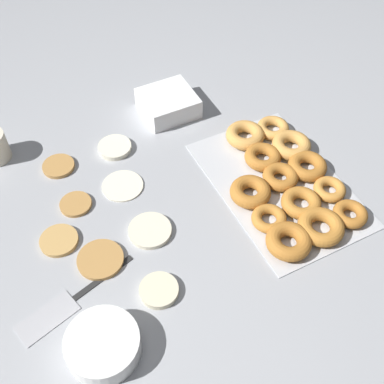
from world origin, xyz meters
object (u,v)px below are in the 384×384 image
(container_stack, at_px, (168,103))
(spatula, at_px, (60,308))
(pancake_1, at_px, (100,259))
(pancake_0, at_px, (150,230))
(pancake_2, at_px, (76,204))
(pancake_4, at_px, (115,147))
(batter_bowl, at_px, (103,345))
(pancake_3, at_px, (159,290))
(pancake_7, at_px, (122,185))
(donut_tray, at_px, (285,182))
(pancake_5, at_px, (59,240))
(pancake_6, at_px, (59,166))

(container_stack, xyz_separation_m, spatula, (-0.49, 0.49, -0.03))
(pancake_1, bearing_deg, pancake_0, -80.26)
(pancake_2, distance_m, pancake_4, 0.22)
(pancake_4, xyz_separation_m, batter_bowl, (-0.54, 0.23, 0.02))
(pancake_3, relative_size, pancake_7, 0.81)
(donut_tray, bearing_deg, pancake_2, 69.77)
(pancake_4, xyz_separation_m, spatula, (-0.41, 0.29, -0.01))
(container_stack, bearing_deg, pancake_5, 125.74)
(pancake_0, distance_m, pancake_3, 0.17)
(pancake_2, distance_m, pancake_3, 0.34)
(pancake_1, bearing_deg, pancake_6, 0.04)
(pancake_0, xyz_separation_m, pancake_7, (0.17, 0.01, -0.00))
(pancake_1, xyz_separation_m, pancake_7, (0.19, -0.13, -0.00))
(pancake_5, relative_size, spatula, 0.32)
(pancake_0, bearing_deg, pancake_3, 163.28)
(pancake_5, xyz_separation_m, container_stack, (0.32, -0.44, 0.03))
(batter_bowl, relative_size, container_stack, 0.99)
(pancake_7, bearing_deg, pancake_2, 92.63)
(pancake_3, height_order, pancake_6, pancake_3)
(pancake_4, bearing_deg, pancake_1, 153.68)
(pancake_4, height_order, pancake_7, pancake_4)
(pancake_3, height_order, spatula, pancake_3)
(pancake_1, xyz_separation_m, pancake_5, (0.10, 0.07, 0.00))
(pancake_3, bearing_deg, batter_bowl, 114.61)
(pancake_5, bearing_deg, pancake_6, -16.45)
(pancake_0, height_order, pancake_1, pancake_0)
(pancake_1, bearing_deg, pancake_2, -0.03)
(batter_bowl, bearing_deg, pancake_5, 0.85)
(pancake_0, height_order, pancake_6, pancake_0)
(pancake_4, relative_size, donut_tray, 0.20)
(pancake_2, bearing_deg, pancake_6, 0.14)
(pancake_2, distance_m, pancake_7, 0.13)
(pancake_1, relative_size, pancake_4, 1.16)
(pancake_2, height_order, donut_tray, donut_tray)
(pancake_3, bearing_deg, pancake_6, 10.68)
(pancake_0, relative_size, batter_bowl, 0.69)
(container_stack, bearing_deg, pancake_1, 138.20)
(pancake_6, relative_size, spatula, 0.30)
(pancake_0, relative_size, container_stack, 0.68)
(pancake_5, bearing_deg, container_stack, -54.26)
(pancake_4, bearing_deg, pancake_0, 174.97)
(pancake_5, height_order, donut_tray, donut_tray)
(pancake_4, bearing_deg, pancake_7, 166.69)
(container_stack, bearing_deg, pancake_0, 149.20)
(pancake_0, relative_size, spatula, 0.36)
(donut_tray, height_order, batter_bowl, batter_bowl)
(pancake_0, relative_size, pancake_7, 0.97)
(pancake_2, relative_size, pancake_6, 0.94)
(pancake_0, xyz_separation_m, container_stack, (0.39, -0.23, 0.03))
(batter_bowl, bearing_deg, pancake_4, -23.14)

